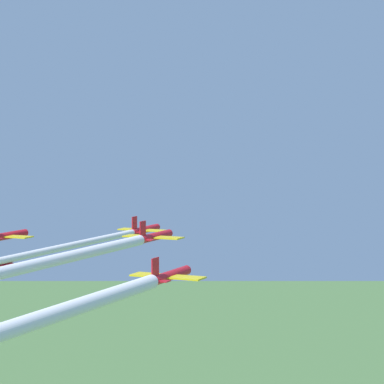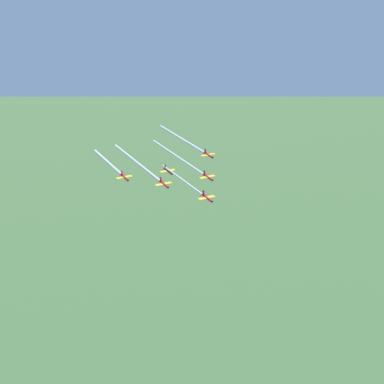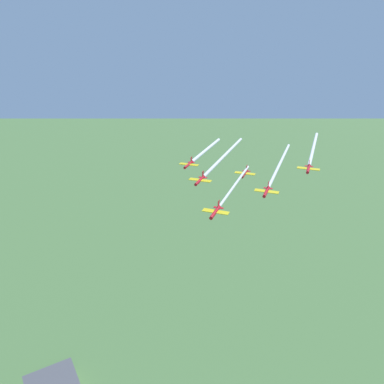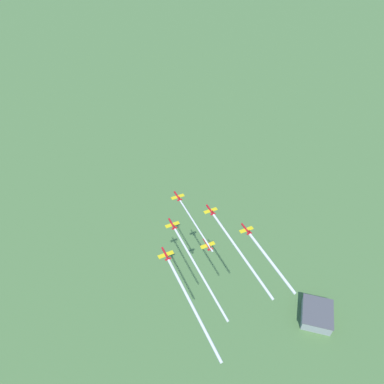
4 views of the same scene
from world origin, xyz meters
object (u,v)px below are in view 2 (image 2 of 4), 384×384
(jet_1, at_px, (208,177))
(jet_2, at_px, (164,184))
(jet_3, at_px, (208,155))
(jet_0, at_px, (207,198))
(jet_5, at_px, (124,177))
(jet_4, at_px, (168,171))

(jet_1, height_order, jet_2, jet_2)
(jet_3, bearing_deg, jet_0, 59.53)
(jet_5, bearing_deg, jet_3, -180.00)
(jet_4, xyz_separation_m, jet_5, (13.40, -16.23, 0.95))
(jet_1, distance_m, jet_3, 20.93)
(jet_0, xyz_separation_m, jet_1, (-20.49, -3.27, 0.52))
(jet_0, height_order, jet_5, jet_5)
(jet_4, height_order, jet_5, jet_5)
(jet_1, bearing_deg, jet_5, -29.54)
(jet_1, xyz_separation_m, jet_5, (6.30, -35.73, -0.46))
(jet_3, xyz_separation_m, jet_4, (13.40, -16.23, -4.15))
(jet_1, relative_size, jet_5, 1.00)
(jet_1, relative_size, jet_3, 1.00)
(jet_4, bearing_deg, jet_1, 120.47)
(jet_4, bearing_deg, jet_0, 90.00)
(jet_2, distance_m, jet_3, 36.33)
(jet_0, distance_m, jet_2, 20.80)
(jet_0, xyz_separation_m, jet_5, (-14.19, -39.01, 0.07))
(jet_1, bearing_deg, jet_2, 0.00)
(jet_0, height_order, jet_1, jet_1)
(jet_0, bearing_deg, jet_4, -90.00)
(jet_1, height_order, jet_4, jet_1)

